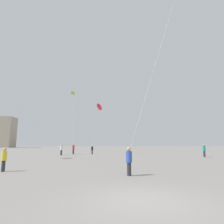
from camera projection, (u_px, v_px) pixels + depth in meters
ground_plane at (142, 201)px, 6.34m from camera, size 300.00×300.00×0.00m
person_in_blue at (129, 160)px, 11.44m from camera, size 0.36×0.36×1.66m
person_in_white at (61, 149)px, 31.78m from camera, size 0.40×0.40×1.84m
person_in_teal at (204, 150)px, 27.51m from camera, size 0.40×0.40×1.84m
person_in_black at (92, 149)px, 34.83m from camera, size 0.34×0.34×1.58m
person_in_red at (73, 148)px, 35.11m from camera, size 0.40×0.40×1.84m
person_in_yellow at (4, 158)px, 13.12m from camera, size 0.34×0.34×1.58m
kite_lime_diamond at (73, 93)px, 44.46m from camera, size 2.29×8.28×12.51m
kite_crimson_diamond at (100, 107)px, 36.17m from camera, size 2.00×1.63×8.06m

